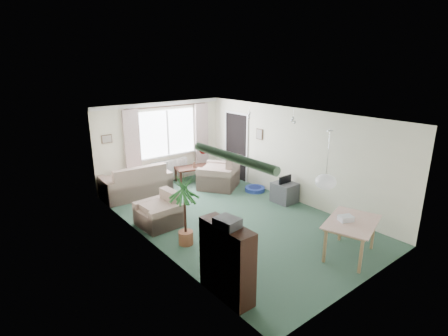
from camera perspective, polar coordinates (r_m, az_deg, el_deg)
ground at (r=8.20m, az=1.32°, el=-8.19°), size 6.50×6.50×0.00m
window at (r=10.40m, az=-9.25°, el=5.73°), size 1.80×0.03×1.30m
curtain_rod at (r=10.22m, az=-9.23°, el=9.91°), size 2.60×0.03×0.03m
curtain_left at (r=9.87m, az=-14.72°, el=3.42°), size 0.45×0.08×2.00m
curtain_right at (r=10.96m, az=-3.68°, el=5.26°), size 0.45×0.08×2.00m
radiator at (r=10.63m, az=-8.87°, el=-0.12°), size 1.20×0.10×0.55m
doorway at (r=10.68m, az=2.02°, el=3.48°), size 0.03×0.95×2.00m
pendant_lamp at (r=6.33m, az=16.26°, el=-2.18°), size 0.36×0.36×0.36m
tinsel_garland at (r=4.59m, az=1.39°, el=1.76°), size 1.60×1.60×0.12m
bauble_cluster_a at (r=9.05m, az=4.14°, el=8.87°), size 0.20×0.20×0.20m
bauble_cluster_b at (r=8.44m, az=11.23°, el=8.01°), size 0.20×0.20×0.20m
wall_picture_back at (r=9.67m, az=-18.60°, el=4.52°), size 0.28×0.03×0.22m
wall_picture_right at (r=9.83m, az=5.82°, el=5.52°), size 0.03×0.24×0.30m
sofa at (r=9.69m, az=-14.24°, el=-1.87°), size 1.82×1.03×0.89m
armchair_corner at (r=10.02m, az=-0.88°, el=-0.54°), size 1.44×1.42×0.95m
armchair_left at (r=7.85m, az=-10.70°, el=-6.63°), size 0.85×0.89×0.76m
coffee_table at (r=10.59m, az=-5.09°, el=-1.00°), size 1.13×0.78×0.46m
photo_frame at (r=10.45m, az=-4.91°, el=0.53°), size 0.12×0.07×0.16m
bookshelf at (r=5.46m, az=0.46°, el=-14.91°), size 0.33×0.98×1.20m
hifi_box at (r=5.08m, az=0.56°, el=-8.90°), size 0.33×0.39×0.14m
houseplant at (r=6.85m, az=-6.39°, el=-6.86°), size 0.79×0.79×1.46m
dining_table at (r=7.01m, az=19.87°, el=-10.81°), size 1.25×1.02×0.67m
gift_box at (r=6.81m, az=19.27°, el=-7.85°), size 0.30×0.26×0.12m
tv_cube at (r=9.15m, az=9.84°, el=-3.95°), size 0.53×0.58×0.51m
pet_bed at (r=9.87m, az=5.06°, el=-3.45°), size 0.61×0.61×0.11m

